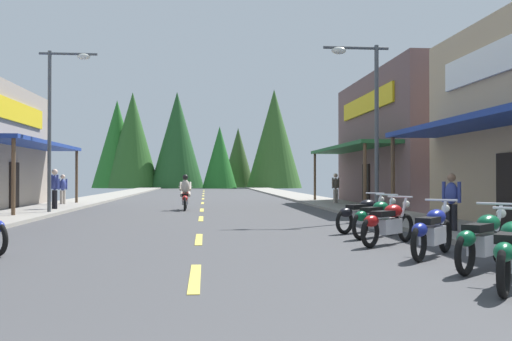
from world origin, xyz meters
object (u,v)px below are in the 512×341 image
Objects in this scene: streetlamp_right at (366,105)px; motorcycle_parked_right_1 at (511,251)px; motorcycle_parked_right_4 at (388,222)px; motorcycle_parked_right_6 at (363,214)px; rider_cruising_lead at (185,195)px; pedestrian_browsing at (55,187)px; streetlamp_left at (59,108)px; pedestrian_waiting at (336,187)px; pedestrian_strolling at (451,200)px; pedestrian_by_shop at (63,188)px; motorcycle_parked_right_2 at (483,239)px; motorcycle_parked_right_3 at (432,230)px; motorcycle_parked_right_5 at (376,217)px.

streetlamp_right reaches higher than motorcycle_parked_right_1.
motorcycle_parked_right_1 is 4.79m from motorcycle_parked_right_4.
motorcycle_parked_right_6 is 11.70m from rider_cruising_lead.
motorcycle_parked_right_6 is 14.43m from pedestrian_browsing.
pedestrian_waiting is (12.35, 6.45, -3.16)m from streetlamp_left.
pedestrian_waiting reaches higher than pedestrian_strolling.
pedestrian_browsing is (-10.30, 17.52, 0.56)m from motorcycle_parked_right_1.
pedestrian_waiting is at bearing -146.55° from pedestrian_by_shop.
motorcycle_parked_right_1 and motorcycle_parked_right_2 have the same top height.
pedestrian_browsing is at bearing 66.34° from motorcycle_parked_right_1.
motorcycle_parked_right_3 and motorcycle_parked_right_4 have the same top height.
streetlamp_left is 6.49m from rider_cruising_lead.
streetlamp_left is 3.71× the size of motorcycle_parked_right_3.
streetlamp_left is at bearing 105.36° from motorcycle_parked_right_6.
motorcycle_parked_right_3 is at bearing -125.98° from motorcycle_parked_right_6.
motorcycle_parked_right_4 is 1.00× the size of pedestrian_waiting.
rider_cruising_lead is (-4.86, 18.14, 0.17)m from motorcycle_parked_right_1.
motorcycle_parked_right_4 is at bearing 54.23° from motorcycle_parked_right_2.
pedestrian_browsing is (-0.67, 2.09, -3.07)m from streetlamp_left.
motorcycle_parked_right_6 is 2.25m from pedestrian_strolling.
pedestrian_strolling reaches higher than motorcycle_parked_right_3.
pedestrian_browsing reaches higher than pedestrian_by_shop.
motorcycle_parked_right_5 is (-0.23, 4.87, 0.00)m from motorcycle_parked_right_2.
pedestrian_browsing is (-10.21, 12.73, 0.56)m from motorcycle_parked_right_4.
streetlamp_right is 5.66m from pedestrian_strolling.
rider_cruising_lead is at bearing 29.64° from streetlamp_left.
pedestrian_browsing is at bearing 80.44° from motorcycle_parked_right_2.
streetlamp_right is at bearing 133.62° from pedestrian_waiting.
streetlamp_left reaches higher than pedestrian_browsing.
pedestrian_waiting is (1.38, 10.47, -2.90)m from streetlamp_right.
motorcycle_parked_right_4 is at bearing 87.62° from pedestrian_browsing.
motorcycle_parked_right_6 is at bearing 39.72° from motorcycle_parked_right_3.
motorcycle_parked_right_2 is 5.55m from pedestrian_strolling.
pedestrian_by_shop is 0.96× the size of pedestrian_waiting.
motorcycle_parked_right_2 is at bearing -163.49° from rider_cruising_lead.
pedestrian_browsing reaches higher than rider_cruising_lead.
rider_cruising_lead is (-4.99, 10.58, 0.17)m from motorcycle_parked_right_6.
motorcycle_parked_right_1 and motorcycle_parked_right_5 have the same top height.
streetlamp_left is 3.53× the size of motorcycle_parked_right_1.
pedestrian_strolling is at bearing -80.30° from streetlamp_right.
pedestrian_waiting is at bearing -117.90° from pedestrian_strolling.
motorcycle_parked_right_3 is 22.00m from pedestrian_by_shop.
streetlamp_right reaches higher than rider_cruising_lead.
motorcycle_parked_right_5 is 19.13m from pedestrian_by_shop.
streetlamp_right reaches higher than motorcycle_parked_right_2.
pedestrian_browsing is 1.09× the size of pedestrian_waiting.
motorcycle_parked_right_4 is 2.94m from pedestrian_strolling.
motorcycle_parked_right_6 is at bearing 46.11° from motorcycle_parked_right_5.
motorcycle_parked_right_5 is 0.99× the size of pedestrian_waiting.
streetlamp_right is 3.78× the size of pedestrian_strolling.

